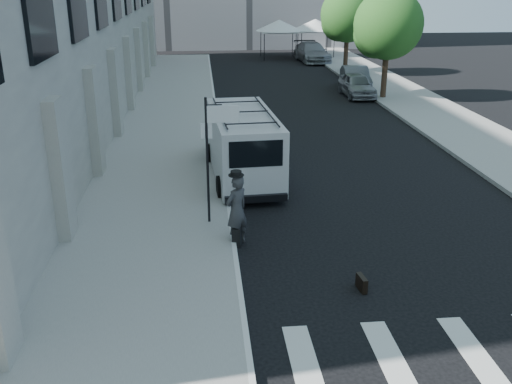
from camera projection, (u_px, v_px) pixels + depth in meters
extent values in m
plane|color=black|center=(324.00, 278.00, 13.28)|extent=(120.00, 120.00, 0.00)
cube|color=gray|center=(171.00, 119.00, 27.77)|extent=(4.50, 48.00, 0.15)
cube|color=gray|center=(406.00, 98.00, 32.67)|extent=(4.00, 56.00, 0.15)
cylinder|color=black|center=(207.00, 162.00, 15.35)|extent=(0.07, 0.07, 3.50)
cube|color=white|center=(206.00, 131.00, 15.07)|extent=(0.30, 0.03, 0.42)
cube|color=white|center=(223.00, 114.00, 14.93)|extent=(0.85, 0.06, 0.45)
cylinder|color=black|center=(384.00, 75.00, 32.08)|extent=(0.32, 0.32, 2.80)
sphere|color=#214D18|center=(388.00, 24.00, 31.11)|extent=(3.80, 3.80, 3.80)
sphere|color=#214D18|center=(377.00, 34.00, 31.84)|extent=(2.66, 2.66, 2.66)
cylinder|color=black|center=(346.00, 55.00, 40.46)|extent=(0.32, 0.32, 2.80)
sphere|color=#214D18|center=(348.00, 14.00, 39.49)|extent=(3.80, 3.80, 3.80)
sphere|color=#214D18|center=(340.00, 22.00, 40.22)|extent=(2.66, 2.66, 2.66)
cylinder|color=black|center=(264.00, 47.00, 47.20)|extent=(0.06, 0.06, 2.20)
cylinder|color=black|center=(298.00, 47.00, 47.45)|extent=(0.06, 0.06, 2.20)
cylinder|color=black|center=(261.00, 44.00, 49.80)|extent=(0.06, 0.06, 2.20)
cylinder|color=black|center=(292.00, 43.00, 50.05)|extent=(0.06, 0.06, 2.20)
cube|color=white|center=(279.00, 31.00, 48.22)|extent=(3.00, 3.00, 0.12)
cone|color=white|center=(279.00, 25.00, 48.04)|extent=(4.00, 4.00, 0.90)
cylinder|color=black|center=(301.00, 46.00, 47.95)|extent=(0.06, 0.06, 2.20)
cylinder|color=black|center=(334.00, 46.00, 48.20)|extent=(0.06, 0.06, 2.20)
cylinder|color=black|center=(296.00, 43.00, 50.55)|extent=(0.06, 0.06, 2.20)
cylinder|color=black|center=(327.00, 42.00, 50.80)|extent=(0.06, 0.06, 2.20)
cube|color=white|center=(315.00, 30.00, 48.97)|extent=(3.00, 3.00, 0.12)
cone|color=white|center=(315.00, 24.00, 48.79)|extent=(4.00, 4.00, 0.90)
imported|color=#353537|center=(237.00, 210.00, 14.63)|extent=(0.82, 0.79, 1.90)
cube|color=black|center=(362.00, 283.00, 12.70)|extent=(0.17, 0.45, 0.34)
cube|color=black|center=(237.00, 236.00, 14.81)|extent=(0.30, 0.40, 0.52)
cylinder|color=black|center=(235.00, 216.00, 14.80)|extent=(0.02, 0.02, 0.49)
cylinder|color=black|center=(241.00, 217.00, 14.77)|extent=(0.02, 0.02, 0.49)
cube|color=black|center=(238.00, 208.00, 14.70)|extent=(0.20, 0.08, 0.03)
cube|color=silver|center=(243.00, 144.00, 19.36)|extent=(2.36, 5.53, 2.10)
cube|color=silver|center=(233.00, 136.00, 22.27)|extent=(1.96, 1.03, 1.10)
cube|color=black|center=(256.00, 154.00, 16.72)|extent=(1.61, 0.19, 0.80)
cylinder|color=black|center=(211.00, 154.00, 21.28)|extent=(0.33, 0.78, 0.76)
cylinder|color=black|center=(261.00, 151.00, 21.57)|extent=(0.33, 0.78, 0.76)
cylinder|color=black|center=(221.00, 188.00, 17.86)|extent=(0.33, 0.78, 0.76)
cylinder|color=black|center=(281.00, 184.00, 18.15)|extent=(0.33, 0.78, 0.76)
imported|color=gray|center=(357.00, 85.00, 33.15)|extent=(1.59, 3.96, 1.35)
imported|color=#595C60|center=(355.00, 78.00, 35.21)|extent=(1.95, 4.38, 1.40)
imported|color=gray|center=(312.00, 52.00, 46.72)|extent=(2.58, 5.51, 1.55)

